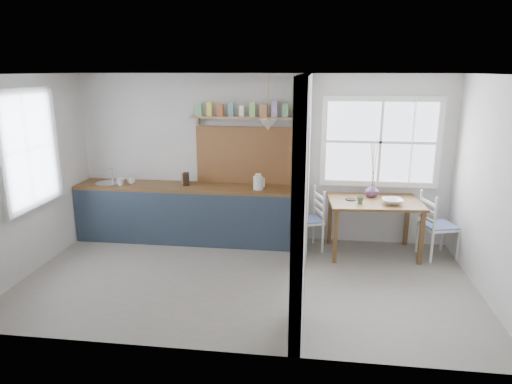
# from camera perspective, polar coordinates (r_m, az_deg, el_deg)

# --- Properties ---
(floor) EXTENTS (5.80, 3.20, 0.01)m
(floor) POSITION_cam_1_polar(r_m,az_deg,el_deg) (6.07, -1.20, -10.84)
(floor) COLOR gray
(floor) RESTS_ON ground
(ceiling) EXTENTS (5.80, 3.20, 0.01)m
(ceiling) POSITION_cam_1_polar(r_m,az_deg,el_deg) (5.46, -1.35, 14.52)
(ceiling) COLOR #BCBCBC
(ceiling) RESTS_ON walls
(walls) EXTENTS (5.81, 3.21, 2.60)m
(walls) POSITION_cam_1_polar(r_m,az_deg,el_deg) (5.63, -1.27, 1.16)
(walls) COLOR #BCBCBC
(walls) RESTS_ON floor
(partition) EXTENTS (0.12, 3.20, 2.60)m
(partition) POSITION_cam_1_polar(r_m,az_deg,el_deg) (5.59, 5.94, 2.57)
(partition) COLOR #BCBCBC
(partition) RESTS_ON floor
(kitchen_window) EXTENTS (0.10, 1.16, 1.50)m
(kitchen_window) POSITION_cam_1_polar(r_m,az_deg,el_deg) (6.62, -26.75, 4.75)
(kitchen_window) COLOR white
(kitchen_window) RESTS_ON walls
(nook_window) EXTENTS (1.76, 0.10, 1.30)m
(nook_window) POSITION_cam_1_polar(r_m,az_deg,el_deg) (7.10, 15.29, 6.02)
(nook_window) COLOR white
(nook_window) RESTS_ON walls
(counter) EXTENTS (3.50, 0.60, 0.90)m
(counter) POSITION_cam_1_polar(r_m,az_deg,el_deg) (7.34, -8.41, -2.51)
(counter) COLOR brown
(counter) RESTS_ON floor
(sink) EXTENTS (0.40, 0.40, 0.02)m
(sink) POSITION_cam_1_polar(r_m,az_deg,el_deg) (7.65, -18.00, 1.01)
(sink) COLOR silver
(sink) RESTS_ON counter
(backsplash) EXTENTS (1.65, 0.03, 0.90)m
(backsplash) POSITION_cam_1_polar(r_m,az_deg,el_deg) (7.17, -0.99, 4.60)
(backsplash) COLOR #996534
(backsplash) RESTS_ON walls
(shelf) EXTENTS (1.75, 0.20, 0.21)m
(shelf) POSITION_cam_1_polar(r_m,az_deg,el_deg) (6.99, -1.12, 9.81)
(shelf) COLOR #9D7A5C
(shelf) RESTS_ON walls
(pendant_lamp) EXTENTS (0.26, 0.26, 0.16)m
(pendant_lamp) POSITION_cam_1_polar(r_m,az_deg,el_deg) (6.63, 1.52, 8.37)
(pendant_lamp) COLOR beige
(pendant_lamp) RESTS_ON ceiling
(utensil_rail) EXTENTS (0.02, 0.50, 0.02)m
(utensil_rail) POSITION_cam_1_polar(r_m,az_deg,el_deg) (6.41, 5.36, 4.20)
(utensil_rail) COLOR silver
(utensil_rail) RESTS_ON partition
(dining_table) EXTENTS (1.37, 0.97, 0.82)m
(dining_table) POSITION_cam_1_polar(r_m,az_deg,el_deg) (6.94, 14.41, -4.28)
(dining_table) COLOR brown
(dining_table) RESTS_ON floor
(chair_left) EXTENTS (0.56, 0.56, 0.95)m
(chair_left) POSITION_cam_1_polar(r_m,az_deg,el_deg) (6.91, 6.30, -3.41)
(chair_left) COLOR white
(chair_left) RESTS_ON floor
(chair_right) EXTENTS (0.55, 0.55, 0.97)m
(chair_right) POSITION_cam_1_polar(r_m,az_deg,el_deg) (7.09, 21.89, -3.86)
(chair_right) COLOR white
(chair_right) RESTS_ON floor
(kettle) EXTENTS (0.24, 0.22, 0.24)m
(kettle) POSITION_cam_1_polar(r_m,az_deg,el_deg) (6.86, 0.28, 1.29)
(kettle) COLOR white
(kettle) RESTS_ON counter
(mug_a) EXTENTS (0.15, 0.15, 0.11)m
(mug_a) POSITION_cam_1_polar(r_m,az_deg,el_deg) (7.43, -16.55, 1.22)
(mug_a) COLOR silver
(mug_a) RESTS_ON counter
(mug_b) EXTENTS (0.16, 0.16, 0.10)m
(mug_b) POSITION_cam_1_polar(r_m,az_deg,el_deg) (7.48, -15.33, 1.38)
(mug_b) COLOR silver
(mug_b) RESTS_ON counter
(knife_block) EXTENTS (0.11, 0.14, 0.19)m
(knife_block) POSITION_cam_1_polar(r_m,az_deg,el_deg) (7.21, -8.72, 1.62)
(knife_block) COLOR black
(knife_block) RESTS_ON counter
(jar) EXTENTS (0.12, 0.12, 0.17)m
(jar) POSITION_cam_1_polar(r_m,az_deg,el_deg) (7.30, -8.92, 1.67)
(jar) COLOR #8D785B
(jar) RESTS_ON counter
(towel_magenta) EXTENTS (0.02, 0.03, 0.52)m
(towel_magenta) POSITION_cam_1_polar(r_m,az_deg,el_deg) (6.81, 4.89, -5.42)
(towel_magenta) COLOR #CE297D
(towel_magenta) RESTS_ON counter
(towel_orange) EXTENTS (0.02, 0.03, 0.52)m
(towel_orange) POSITION_cam_1_polar(r_m,az_deg,el_deg) (6.79, 4.87, -5.70)
(towel_orange) COLOR orange
(towel_orange) RESTS_ON counter
(bowl) EXTENTS (0.32, 0.32, 0.07)m
(bowl) POSITION_cam_1_polar(r_m,az_deg,el_deg) (6.73, 16.69, -1.12)
(bowl) COLOR white
(bowl) RESTS_ON dining_table
(table_cup) EXTENTS (0.13, 0.13, 0.09)m
(table_cup) POSITION_cam_1_polar(r_m,az_deg,el_deg) (6.64, 12.89, -0.96)
(table_cup) COLOR #497250
(table_cup) RESTS_ON dining_table
(plate) EXTENTS (0.16, 0.16, 0.01)m
(plate) POSITION_cam_1_polar(r_m,az_deg,el_deg) (6.78, 11.74, -0.91)
(plate) COLOR black
(plate) RESTS_ON dining_table
(vase) EXTENTS (0.24, 0.24, 0.20)m
(vase) POSITION_cam_1_polar(r_m,az_deg,el_deg) (6.99, 14.30, 0.22)
(vase) COLOR #5A395F
(vase) RESTS_ON dining_table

